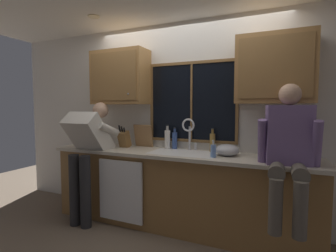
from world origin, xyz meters
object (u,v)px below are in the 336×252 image
mixing_bowl (227,150)px  bottle_amber_small (175,140)px  knife_block (124,139)px  person_sitting_on_counter (289,147)px  person_standing (88,148)px  bottle_tall_clear (167,139)px  cutting_board (143,136)px  soap_dispenser (213,151)px  bottle_green_glass (212,142)px

mixing_bowl → bottle_amber_small: bottle_amber_small is taller
knife_block → person_sitting_on_counter: bearing=-9.8°
person_standing → person_sitting_on_counter: bearing=0.7°
person_sitting_on_counter → bottle_tall_clear: (-1.42, 0.47, -0.06)m
mixing_bowl → bottle_tall_clear: size_ratio=0.86×
person_sitting_on_counter → mixing_bowl: (-0.62, 0.32, -0.12)m
person_sitting_on_counter → cutting_board: 1.85m
soap_dispenser → bottle_green_glass: size_ratio=0.67×
soap_dispenser → knife_block: bearing=170.9°
mixing_bowl → bottle_amber_small: size_ratio=0.96×
mixing_bowl → bottle_amber_small: 0.74m
bottle_amber_small → soap_dispenser: bearing=-31.0°
person_standing → soap_dispenser: 1.57m
person_sitting_on_counter → knife_block: (-2.00, 0.35, -0.08)m
person_standing → mixing_bowl: 1.71m
person_standing → bottle_amber_small: 1.10m
bottle_tall_clear → bottle_green_glass: bearing=1.0°
mixing_bowl → soap_dispenser: (-0.11, -0.17, 0.01)m
soap_dispenser → person_sitting_on_counter: bearing=-11.2°
person_standing → bottle_amber_small: person_standing is taller
mixing_bowl → bottle_amber_small: (-0.71, 0.19, 0.05)m
person_standing → mixing_bowl: (1.68, 0.34, 0.03)m
person_sitting_on_counter → knife_block: bearing=170.2°
cutting_board → mixing_bowl: 1.18m
bottle_amber_small → bottle_tall_clear: bearing=-160.5°
person_standing → bottle_green_glass: bearing=19.1°
person_standing → soap_dispenser: bearing=6.2°
cutting_board → soap_dispenser: size_ratio=1.61×
person_standing → bottle_amber_small: (0.96, 0.53, 0.09)m
cutting_board → soap_dispenser: (1.05, -0.34, -0.08)m
bottle_amber_small → person_sitting_on_counter: bearing=-20.7°
mixing_bowl → bottle_tall_clear: bearing=169.1°
person_sitting_on_counter → bottle_green_glass: 0.96m
cutting_board → soap_dispenser: cutting_board is taller
person_standing → cutting_board: size_ratio=4.96×
knife_block → soap_dispenser: knife_block is taller
knife_block → bottle_amber_small: size_ratio=1.16×
knife_block → bottle_tall_clear: (0.58, 0.12, 0.02)m
person_sitting_on_counter → soap_dispenser: 0.75m
mixing_bowl → bottle_tall_clear: bottle_tall_clear is taller
person_sitting_on_counter → soap_dispenser: size_ratio=6.60×
person_standing → cutting_board: bearing=45.3°
knife_block → bottle_amber_small: (0.67, 0.16, 0.01)m
bottle_tall_clear → person_standing: bearing=-150.4°
knife_block → bottle_green_glass: 1.18m
soap_dispenser → bottle_amber_small: (-0.60, 0.36, 0.04)m
bottle_green_glass → cutting_board: bearing=179.6°
person_sitting_on_counter → knife_block: size_ratio=3.92×
bottle_green_glass → bottle_amber_small: bearing=177.6°
person_standing → soap_dispenser: (1.56, 0.17, 0.04)m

